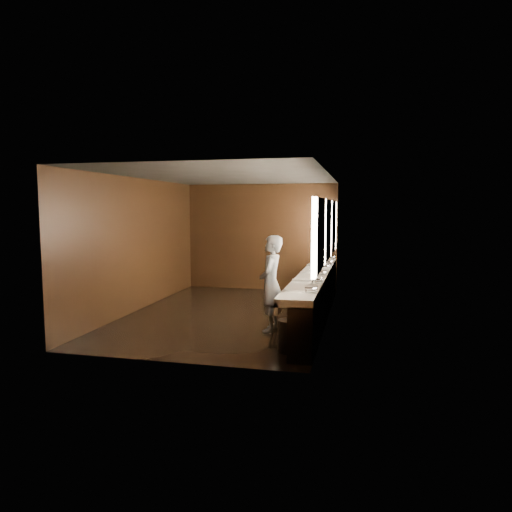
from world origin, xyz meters
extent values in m
plane|color=black|center=(0.00, 0.00, 0.00)|extent=(6.00, 6.00, 0.00)
cube|color=#2D2D2B|center=(0.00, 0.00, 2.80)|extent=(4.00, 6.00, 0.02)
cube|color=black|center=(0.00, 3.00, 1.40)|extent=(4.00, 0.02, 2.80)
cube|color=black|center=(0.00, -3.00, 1.40)|extent=(4.00, 0.02, 2.80)
cube|color=black|center=(-2.00, 0.00, 1.40)|extent=(0.02, 6.00, 2.80)
cube|color=black|center=(2.00, 0.00, 1.40)|extent=(0.02, 6.00, 2.80)
cube|color=black|center=(1.82, 0.00, 0.40)|extent=(0.36, 5.40, 0.81)
cube|color=white|center=(1.73, 0.00, 0.85)|extent=(0.55, 5.40, 0.12)
cube|color=white|center=(1.48, 0.00, 0.77)|extent=(0.06, 5.40, 0.18)
cylinder|color=silver|center=(1.91, -2.20, 0.99)|extent=(0.18, 0.04, 0.04)
cylinder|color=silver|center=(1.91, -1.32, 0.99)|extent=(0.18, 0.04, 0.04)
cylinder|color=silver|center=(1.91, -0.44, 0.99)|extent=(0.18, 0.04, 0.04)
cylinder|color=silver|center=(1.91, 0.44, 0.99)|extent=(0.18, 0.04, 0.04)
cylinder|color=silver|center=(1.91, 1.32, 0.99)|extent=(0.18, 0.04, 0.04)
cylinder|color=silver|center=(1.91, 2.20, 0.99)|extent=(0.18, 0.04, 0.04)
cube|color=#FFE8C9|center=(1.97, -2.40, 1.75)|extent=(0.06, 0.22, 1.15)
cube|color=white|center=(1.99, -1.60, 1.75)|extent=(0.03, 1.32, 1.15)
cube|color=#FFE8C9|center=(1.97, -0.80, 1.75)|extent=(0.06, 0.23, 1.15)
cube|color=white|center=(1.99, 0.00, 1.75)|extent=(0.03, 1.32, 1.15)
cube|color=#FFE8C9|center=(1.97, 0.80, 1.75)|extent=(0.06, 0.23, 1.15)
cube|color=white|center=(1.99, 1.60, 1.75)|extent=(0.03, 1.32, 1.15)
cube|color=#FFE8C9|center=(1.97, 2.40, 1.75)|extent=(0.06, 0.22, 1.15)
imported|color=#89AECD|center=(1.09, -1.05, 0.85)|extent=(0.42, 0.62, 1.70)
cylinder|color=black|center=(1.58, -2.17, 0.25)|extent=(0.36, 0.36, 0.49)
camera|label=1|loc=(2.63, -8.81, 2.17)|focal=32.00mm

